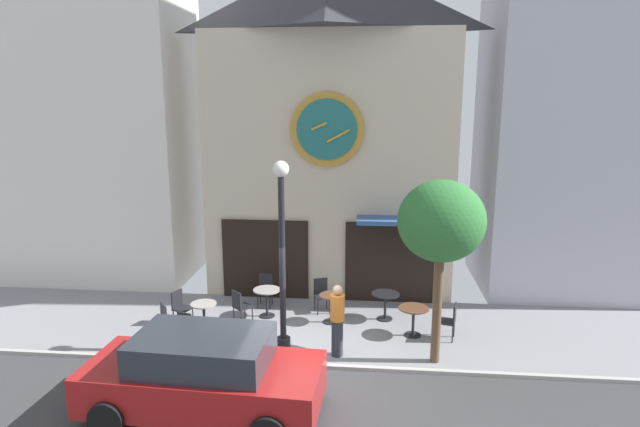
# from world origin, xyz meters

# --- Properties ---
(ground_plane) EXTENTS (27.60, 9.58, 0.13)m
(ground_plane) POSITION_xyz_m (0.00, -0.68, -0.02)
(ground_plane) COLOR gray
(clock_building) EXTENTS (7.10, 3.33, 9.58)m
(clock_building) POSITION_xyz_m (0.18, 5.14, 4.96)
(clock_building) COLOR beige
(clock_building) RESTS_ON ground_plane
(neighbor_building_left) EXTENTS (6.25, 3.44, 12.05)m
(neighbor_building_left) POSITION_xyz_m (-7.47, 5.82, 6.02)
(neighbor_building_left) COLOR silver
(neighbor_building_left) RESTS_ON ground_plane
(neighbor_building_right) EXTENTS (5.93, 3.80, 15.76)m
(neighbor_building_right) POSITION_xyz_m (7.72, 6.00, 7.88)
(neighbor_building_right) COLOR #B2B2BC
(neighbor_building_right) RESTS_ON ground_plane
(street_lamp) EXTENTS (0.36, 0.36, 4.40)m
(street_lamp) POSITION_xyz_m (-0.53, 0.66, 2.24)
(street_lamp) COLOR black
(street_lamp) RESTS_ON ground_plane
(street_tree) EXTENTS (1.84, 1.65, 4.06)m
(street_tree) POSITION_xyz_m (2.87, 0.56, 3.15)
(street_tree) COLOR brown
(street_tree) RESTS_ON ground_plane
(cafe_table_rightmost) EXTENTS (0.64, 0.64, 0.76)m
(cafe_table_rightmost) POSITION_xyz_m (-2.65, 1.54, 0.51)
(cafe_table_rightmost) COLOR black
(cafe_table_rightmost) RESTS_ON ground_plane
(cafe_table_center_left) EXTENTS (0.71, 0.71, 0.76)m
(cafe_table_center_left) POSITION_xyz_m (-1.29, 2.65, 0.54)
(cafe_table_center_left) COLOR black
(cafe_table_center_left) RESTS_ON ground_plane
(cafe_table_center_right) EXTENTS (0.63, 0.63, 0.75)m
(cafe_table_center_right) POSITION_xyz_m (0.43, 2.43, 0.50)
(cafe_table_center_right) COLOR black
(cafe_table_center_right) RESTS_ON ground_plane
(cafe_table_leftmost) EXTENTS (0.73, 0.73, 0.72)m
(cafe_table_leftmost) POSITION_xyz_m (1.83, 2.76, 0.52)
(cafe_table_leftmost) COLOR black
(cafe_table_leftmost) RESTS_ON ground_plane
(cafe_table_near_curb) EXTENTS (0.74, 0.74, 0.72)m
(cafe_table_near_curb) POSITION_xyz_m (2.48, 1.84, 0.52)
(cafe_table_near_curb) COLOR black
(cafe_table_near_curb) RESTS_ON ground_plane
(cafe_chair_outer) EXTENTS (0.57, 0.57, 0.90)m
(cafe_chair_outer) POSITION_xyz_m (-1.88, 2.11, 0.53)
(cafe_chair_outer) COLOR black
(cafe_chair_outer) RESTS_ON ground_plane
(cafe_chair_facing_street) EXTENTS (0.51, 0.51, 0.90)m
(cafe_chair_facing_street) POSITION_xyz_m (0.11, 3.17, 0.53)
(cafe_chair_facing_street) COLOR black
(cafe_chair_facing_street) RESTS_ON ground_plane
(cafe_chair_right_end) EXTENTS (0.40, 0.40, 0.90)m
(cafe_chair_right_end) POSITION_xyz_m (-1.49, 3.43, 0.53)
(cafe_chair_right_end) COLOR black
(cafe_chair_right_end) RESTS_ON ground_plane
(cafe_chair_left_end) EXTENTS (0.56, 0.56, 0.90)m
(cafe_chair_left_end) POSITION_xyz_m (-3.39, 1.08, 0.53)
(cafe_chair_left_end) COLOR black
(cafe_chair_left_end) RESTS_ON ground_plane
(cafe_chair_near_tree) EXTENTS (0.49, 0.49, 0.90)m
(cafe_chair_near_tree) POSITION_xyz_m (3.35, 1.70, 0.53)
(cafe_chair_near_tree) COLOR black
(cafe_chair_near_tree) RESTS_ON ground_plane
(cafe_chair_under_awning) EXTENTS (0.51, 0.51, 0.90)m
(cafe_chair_under_awning) POSITION_xyz_m (-2.78, 0.69, 0.53)
(cafe_chair_under_awning) COLOR black
(cafe_chair_under_awning) RESTS_ON ground_plane
(cafe_chair_by_entrance) EXTENTS (0.52, 0.52, 0.90)m
(cafe_chair_by_entrance) POSITION_xyz_m (-3.40, 1.92, 0.53)
(cafe_chair_by_entrance) COLOR black
(cafe_chair_by_entrance) RESTS_ON ground_plane
(pedestrian_orange) EXTENTS (0.45, 0.45, 1.67)m
(pedestrian_orange) POSITION_xyz_m (0.70, 0.63, 0.86)
(pedestrian_orange) COLOR #2D2D38
(pedestrian_orange) RESTS_ON ground_plane
(parked_car_red) EXTENTS (4.39, 2.19, 1.55)m
(parked_car_red) POSITION_xyz_m (-1.59, -1.84, 0.76)
(parked_car_red) COLOR maroon
(parked_car_red) RESTS_ON ground_plane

